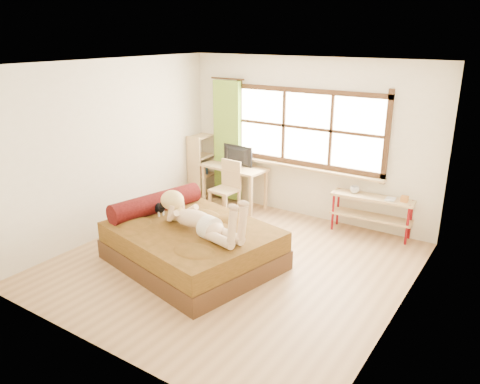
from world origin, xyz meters
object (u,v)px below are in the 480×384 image
Objects in this scene: desk at (234,172)px; chair at (228,184)px; bookshelf at (202,166)px; kitten at (157,206)px; bed at (190,243)px; pipe_shelf at (373,207)px; woman at (198,208)px.

desk is 1.32× the size of chair.
chair is 0.77× the size of bookshelf.
kitten is at bearing -85.54° from chair.
bookshelf is at bearing 179.70° from desk.
chair reaches higher than kitten.
bed reaches higher than pipe_shelf.
bookshelf is (-1.56, 2.28, 0.33)m from bed.
desk is at bearing 121.47° from bed.
desk is at bearing 125.46° from woman.
kitten is 2.37m from bookshelf.
bed is at bearing -65.56° from chair.
desk is at bearing 104.96° from kitten.
chair is 1.01m from bookshelf.
chair reaches higher than desk.
kitten is 0.34× the size of chair.
kitten is at bearing -141.52° from pipe_shelf.
woman reaches higher than bed.
woman reaches higher than chair.
bed reaches higher than desk.
woman is (0.20, -0.06, 0.57)m from bed.
desk is (-0.76, 2.21, 0.36)m from bed.
pipe_shelf is at bearing 54.86° from kitten.
kitten is 0.25× the size of pipe_shelf.
chair is 2.49m from pipe_shelf.
desk is at bearing 111.48° from chair.
chair is at bearing -172.64° from pipe_shelf.
bed is 1.97m from chair.
pipe_shelf is (1.79, 2.33, 0.17)m from bed.
chair is at bearing 126.63° from woman.
bed is 2.02× the size of bookshelf.
bed is 0.61m from woman.
pipe_shelf is 1.05× the size of bookshelf.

